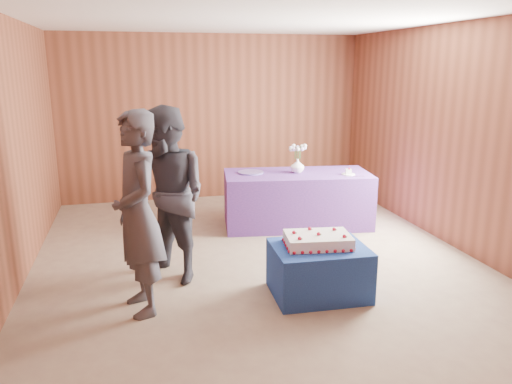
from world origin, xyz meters
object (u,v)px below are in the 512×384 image
object	(u,v)px
serving_table	(297,199)
guest_left	(138,214)
cake_table	(319,270)
sheet_cake	(318,240)
guest_right	(169,196)
vase	(297,166)

from	to	relation	value
serving_table	guest_left	xyz separation A→B (m)	(-2.18, -2.07, 0.55)
cake_table	sheet_cake	distance (m)	0.31
sheet_cake	guest_right	distance (m)	1.57
cake_table	guest_right	distance (m)	1.68
cake_table	guest_left	size ratio (longest dim) A/B	0.49
guest_left	vase	bearing A→B (deg)	119.82
vase	guest_right	bearing A→B (deg)	-141.73
cake_table	guest_left	distance (m)	1.82
serving_table	guest_left	size ratio (longest dim) A/B	1.09
sheet_cake	guest_left	bearing A→B (deg)	-174.82
cake_table	sheet_cake	world-z (taller)	sheet_cake
serving_table	sheet_cake	bearing A→B (deg)	-95.37
serving_table	guest_right	bearing A→B (deg)	-134.26
sheet_cake	guest_left	distance (m)	1.72
vase	guest_left	distance (m)	3.03
cake_table	serving_table	xyz separation A→B (m)	(0.49, 2.16, 0.12)
guest_left	sheet_cake	bearing A→B (deg)	73.87
vase	guest_left	world-z (taller)	guest_left
guest_left	cake_table	bearing A→B (deg)	73.04
sheet_cake	guest_right	size ratio (longest dim) A/B	0.38
cake_table	guest_right	xyz separation A→B (m)	(-1.37, 0.71, 0.66)
sheet_cake	vase	xyz separation A→B (m)	(0.51, 2.16, 0.29)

